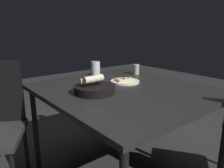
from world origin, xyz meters
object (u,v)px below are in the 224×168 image
dining_table (123,95)px  bread_basket (94,88)px  pepper_shaker (136,70)px  pizza_plate (125,81)px  beer_glass (96,69)px

dining_table → bread_basket: (0.23, -0.03, 0.09)m
pepper_shaker → dining_table: bearing=34.7°
bread_basket → pepper_shaker: size_ratio=2.92×
pizza_plate → bread_basket: (0.35, 0.09, 0.02)m
pizza_plate → beer_glass: beer_glass is taller
pizza_plate → beer_glass: (0.02, -0.38, 0.04)m
bread_basket → beer_glass: 0.57m
beer_glass → pepper_shaker: (-0.31, 0.21, -0.01)m
dining_table → beer_glass: bearing=-101.8°
bread_basket → pepper_shaker: (-0.64, -0.25, 0.01)m
dining_table → beer_glass: 0.52m
beer_glass → pepper_shaker: bearing=145.3°
beer_glass → pepper_shaker: beer_glass is taller
pepper_shaker → pizza_plate: bearing=29.7°
pizza_plate → bread_basket: bearing=14.3°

